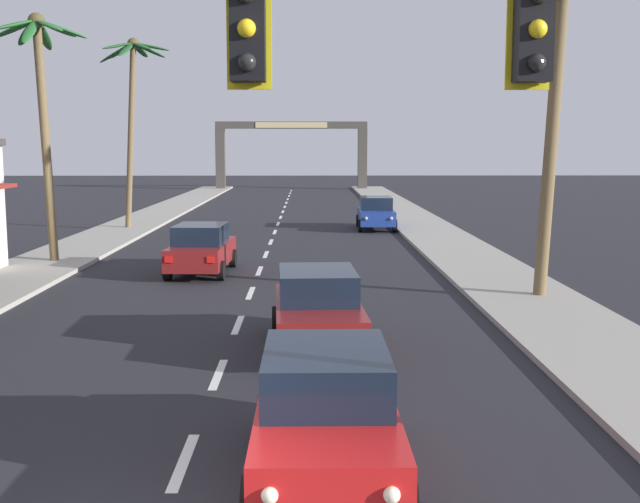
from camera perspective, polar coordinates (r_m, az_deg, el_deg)
name	(u,v)px	position (r m, az deg, el deg)	size (l,w,h in m)	color
sidewalk_right	(480,266)	(28.48, 11.53, -1.03)	(3.20, 110.00, 0.14)	#9E998E
sidewalk_left	(38,267)	(29.40, -19.70, -1.06)	(3.20, 110.00, 0.14)	#9E998E
lane_markings	(273,266)	(28.29, -3.39, -1.08)	(4.28, 89.39, 0.01)	silver
traffic_signal_mast	(427,82)	(7.54, 7.77, 12.04)	(10.70, 0.41, 6.90)	#2D2D33
sedan_lead_at_stop_bar	(326,413)	(10.37, 0.45, -11.62)	(1.95, 4.45, 1.68)	red
sedan_third_in_queue	(318,309)	(16.71, -0.17, -4.19)	(2.10, 4.51, 1.68)	maroon
sedan_oncoming_far	(201,249)	(26.88, -8.57, 0.22)	(2.09, 4.50, 1.68)	maroon
sedan_parked_nearest_kerb	(376,213)	(41.07, 4.07, 2.81)	(2.03, 4.48, 1.68)	navy
palm_left_third	(41,82)	(30.34, -19.52, 11.45)	(3.46, 3.17, 8.95)	brown
palm_left_farthest	(132,87)	(41.67, -13.44, 11.47)	(3.72, 3.79, 9.67)	brown
palm_right_second	(558,52)	(22.92, 16.83, 13.66)	(4.33, 4.64, 9.66)	brown
town_gateway_arch	(291,145)	(79.18, -2.08, 7.67)	(15.08, 0.90, 6.73)	#423D38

